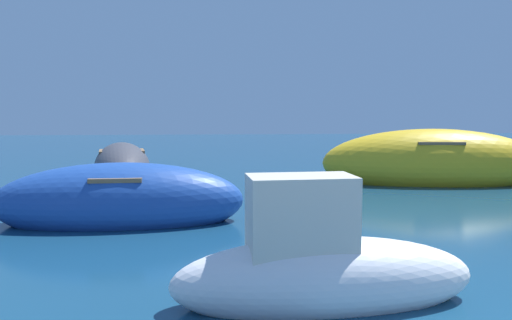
{
  "coord_description": "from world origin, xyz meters",
  "views": [
    {
      "loc": [
        -5.01,
        -3.57,
        2.25
      ],
      "look_at": [
        -3.69,
        12.38,
        0.65
      ],
      "focal_mm": 37.73,
      "sensor_mm": 36.0,
      "label": 1
    }
  ],
  "objects": [
    {
      "name": "moored_boat_7",
      "position": [
        -3.78,
        2.31,
        0.39
      ],
      "size": [
        3.59,
        1.33,
        1.71
      ],
      "rotation": [
        0.0,
        0.0,
        0.07
      ],
      "color": "white",
      "rests_on": "ground"
    },
    {
      "name": "moored_boat_0",
      "position": [
        1.49,
        11.73,
        0.57
      ],
      "size": [
        6.73,
        3.15,
        2.06
      ],
      "rotation": [
        0.0,
        0.0,
        3.01
      ],
      "color": "gold",
      "rests_on": "ground"
    },
    {
      "name": "moored_boat_1",
      "position": [
        -7.74,
        12.99,
        0.41
      ],
      "size": [
        2.54,
        5.45,
        1.48
      ],
      "rotation": [
        0.0,
        0.0,
        4.89
      ],
      "color": "#3F3F47",
      "rests_on": "ground"
    },
    {
      "name": "moored_boat_6",
      "position": [
        -6.79,
        6.86,
        0.42
      ],
      "size": [
        4.85,
        1.88,
        1.52
      ],
      "rotation": [
        0.0,
        0.0,
        0.04
      ],
      "color": "#1E479E",
      "rests_on": "ground"
    }
  ]
}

